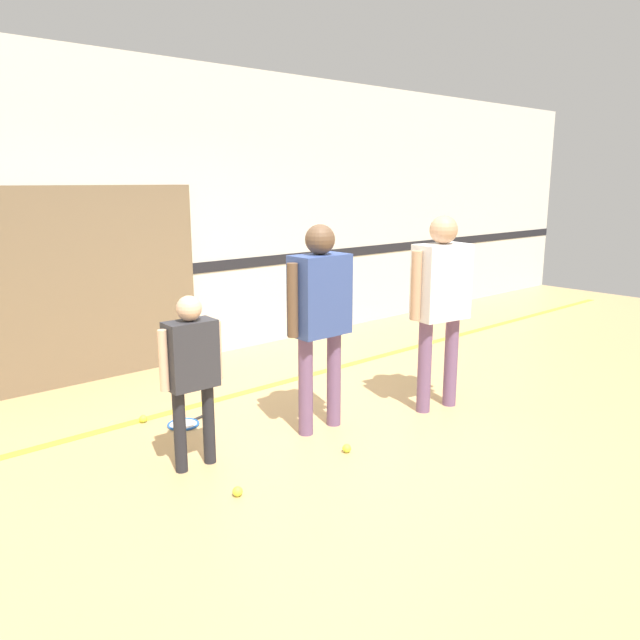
{
  "coord_description": "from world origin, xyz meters",
  "views": [
    {
      "loc": [
        -3.13,
        -3.45,
        1.98
      ],
      "look_at": [
        0.03,
        0.11,
        0.91
      ],
      "focal_mm": 35.0,
      "sensor_mm": 36.0,
      "label": 1
    }
  ],
  "objects_px": {
    "person_instructor": "(320,306)",
    "racket_spare_on_floor": "(185,423)",
    "tennis_ball_by_spare_racket": "(143,419)",
    "person_student_left": "(191,363)",
    "tennis_ball_near_instructor": "(347,448)",
    "tennis_ball_stray_right": "(452,391)",
    "person_student_right": "(441,292)",
    "tennis_ball_stray_left": "(238,491)"
  },
  "relations": [
    {
      "from": "person_instructor",
      "to": "racket_spare_on_floor",
      "type": "relative_size",
      "value": 3.32
    },
    {
      "from": "racket_spare_on_floor",
      "to": "tennis_ball_by_spare_racket",
      "type": "height_order",
      "value": "tennis_ball_by_spare_racket"
    },
    {
      "from": "person_instructor",
      "to": "racket_spare_on_floor",
      "type": "height_order",
      "value": "person_instructor"
    },
    {
      "from": "person_student_left",
      "to": "tennis_ball_by_spare_racket",
      "type": "bearing_deg",
      "value": 87.05
    },
    {
      "from": "person_student_left",
      "to": "tennis_ball_near_instructor",
      "type": "xyz_separation_m",
      "value": [
        0.96,
        -0.54,
        -0.73
      ]
    },
    {
      "from": "tennis_ball_near_instructor",
      "to": "tennis_ball_stray_right",
      "type": "relative_size",
      "value": 1.0
    },
    {
      "from": "racket_spare_on_floor",
      "to": "tennis_ball_near_instructor",
      "type": "relative_size",
      "value": 7.55
    },
    {
      "from": "person_student_left",
      "to": "tennis_ball_stray_right",
      "type": "xyz_separation_m",
      "value": [
        2.6,
        -0.28,
        -0.73
      ]
    },
    {
      "from": "person_student_right",
      "to": "tennis_ball_stray_left",
      "type": "height_order",
      "value": "person_student_right"
    },
    {
      "from": "person_instructor",
      "to": "tennis_ball_near_instructor",
      "type": "xyz_separation_m",
      "value": [
        -0.15,
        -0.47,
        -0.99
      ]
    },
    {
      "from": "tennis_ball_near_instructor",
      "to": "tennis_ball_by_spare_racket",
      "type": "distance_m",
      "value": 1.78
    },
    {
      "from": "racket_spare_on_floor",
      "to": "tennis_ball_stray_left",
      "type": "height_order",
      "value": "tennis_ball_stray_left"
    },
    {
      "from": "person_instructor",
      "to": "tennis_ball_stray_right",
      "type": "xyz_separation_m",
      "value": [
        1.49,
        -0.21,
        -0.99
      ]
    },
    {
      "from": "person_instructor",
      "to": "tennis_ball_near_instructor",
      "type": "bearing_deg",
      "value": -107.54
    },
    {
      "from": "person_student_left",
      "to": "person_student_right",
      "type": "relative_size",
      "value": 0.73
    },
    {
      "from": "person_student_right",
      "to": "tennis_ball_by_spare_racket",
      "type": "bearing_deg",
      "value": -24.16
    },
    {
      "from": "person_instructor",
      "to": "tennis_ball_stray_left",
      "type": "relative_size",
      "value": 25.04
    },
    {
      "from": "person_student_right",
      "to": "person_instructor",
      "type": "bearing_deg",
      "value": -6.95
    },
    {
      "from": "person_student_left",
      "to": "person_student_right",
      "type": "height_order",
      "value": "person_student_right"
    },
    {
      "from": "person_instructor",
      "to": "person_student_left",
      "type": "distance_m",
      "value": 1.14
    },
    {
      "from": "person_student_right",
      "to": "tennis_ball_stray_right",
      "type": "xyz_separation_m",
      "value": [
        0.4,
        0.12,
        -1.01
      ]
    },
    {
      "from": "person_instructor",
      "to": "racket_spare_on_floor",
      "type": "xyz_separation_m",
      "value": [
        -0.77,
        0.81,
        -1.01
      ]
    },
    {
      "from": "person_instructor",
      "to": "tennis_ball_by_spare_racket",
      "type": "height_order",
      "value": "person_instructor"
    },
    {
      "from": "person_instructor",
      "to": "tennis_ball_stray_left",
      "type": "xyz_separation_m",
      "value": [
        -1.13,
        -0.48,
        -0.99
      ]
    },
    {
      "from": "racket_spare_on_floor",
      "to": "tennis_ball_near_instructor",
      "type": "distance_m",
      "value": 1.42
    },
    {
      "from": "tennis_ball_near_instructor",
      "to": "tennis_ball_by_spare_racket",
      "type": "bearing_deg",
      "value": 119.05
    },
    {
      "from": "person_instructor",
      "to": "tennis_ball_by_spare_racket",
      "type": "bearing_deg",
      "value": 133.25
    },
    {
      "from": "person_student_right",
      "to": "racket_spare_on_floor",
      "type": "relative_size",
      "value": 3.4
    },
    {
      "from": "person_student_right",
      "to": "racket_spare_on_floor",
      "type": "bearing_deg",
      "value": -21.65
    },
    {
      "from": "racket_spare_on_floor",
      "to": "tennis_ball_stray_left",
      "type": "xyz_separation_m",
      "value": [
        -0.36,
        -1.29,
        0.02
      ]
    },
    {
      "from": "person_instructor",
      "to": "tennis_ball_stray_right",
      "type": "bearing_deg",
      "value": -7.74
    },
    {
      "from": "person_instructor",
      "to": "tennis_ball_near_instructor",
      "type": "distance_m",
      "value": 1.1
    },
    {
      "from": "person_student_right",
      "to": "tennis_ball_by_spare_racket",
      "type": "distance_m",
      "value": 2.73
    },
    {
      "from": "person_student_left",
      "to": "tennis_ball_stray_left",
      "type": "bearing_deg",
      "value": -89.89
    },
    {
      "from": "tennis_ball_near_instructor",
      "to": "person_instructor",
      "type": "bearing_deg",
      "value": 72.23
    },
    {
      "from": "person_student_left",
      "to": "tennis_ball_by_spare_racket",
      "type": "height_order",
      "value": "person_student_left"
    },
    {
      "from": "person_instructor",
      "to": "person_student_right",
      "type": "bearing_deg",
      "value": -16.42
    },
    {
      "from": "tennis_ball_stray_right",
      "to": "tennis_ball_by_spare_racket",
      "type": "bearing_deg",
      "value": 152.66
    },
    {
      "from": "tennis_ball_near_instructor",
      "to": "tennis_ball_by_spare_racket",
      "type": "relative_size",
      "value": 1.0
    },
    {
      "from": "tennis_ball_stray_right",
      "to": "person_instructor",
      "type": "bearing_deg",
      "value": 172.03
    },
    {
      "from": "person_student_right",
      "to": "tennis_ball_stray_right",
      "type": "height_order",
      "value": "person_student_right"
    },
    {
      "from": "person_instructor",
      "to": "tennis_ball_near_instructor",
      "type": "height_order",
      "value": "person_instructor"
    }
  ]
}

